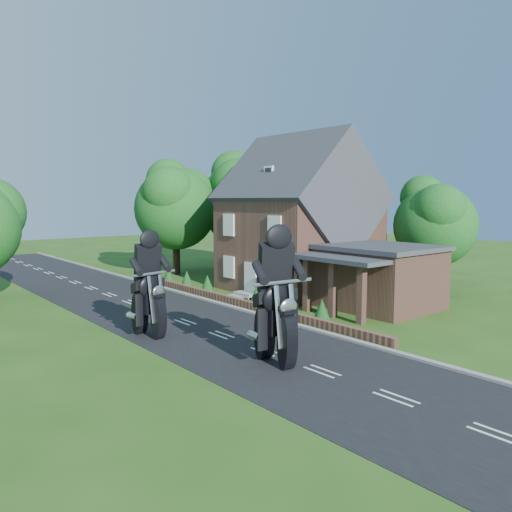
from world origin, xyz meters
TOP-DOWN VIEW (x-y plane):
  - ground at (0.00, 0.00)m, footprint 120.00×120.00m
  - road at (0.00, 0.00)m, footprint 7.00×80.00m
  - kerb at (3.65, 0.00)m, footprint 0.30×80.00m
  - garden_wall at (4.30, 5.00)m, footprint 0.30×22.00m
  - house at (10.49, 6.00)m, footprint 9.54×8.64m
  - annex at (9.87, -0.80)m, footprint 7.05×5.94m
  - tree_annex_side at (17.13, 0.10)m, footprint 5.64×5.20m
  - tree_house_right at (16.65, 8.62)m, footprint 6.51×6.00m
  - tree_behind_house at (14.18, 16.14)m, footprint 7.81×7.20m
  - tree_behind_left at (8.16, 17.13)m, footprint 6.94×6.40m
  - shrub_a at (5.30, -1.00)m, footprint 0.90×0.90m
  - shrub_b at (5.30, 1.50)m, footprint 0.90×0.90m
  - shrub_c at (5.30, 4.00)m, footprint 0.90×0.90m
  - shrub_d at (5.30, 9.00)m, footprint 0.90×0.90m
  - shrub_e at (5.30, 11.50)m, footprint 0.90×0.90m
  - shrub_f at (5.30, 14.00)m, footprint 0.90×0.90m
  - motorcycle_lead at (-0.74, -4.41)m, footprint 0.59×1.66m
  - motorcycle_follow at (-2.53, 1.78)m, footprint 0.64×1.53m

SIDE VIEW (x-z plane):
  - ground at x=0.00m, z-range 0.00..0.00m
  - road at x=0.00m, z-range 0.00..0.02m
  - kerb at x=3.65m, z-range 0.00..0.12m
  - garden_wall at x=4.30m, z-range 0.00..0.40m
  - shrub_a at x=5.30m, z-range 0.00..1.10m
  - shrub_b at x=5.30m, z-range 0.00..1.10m
  - shrub_c at x=5.30m, z-range 0.00..1.10m
  - shrub_d at x=5.30m, z-range 0.00..1.10m
  - shrub_e at x=5.30m, z-range 0.00..1.10m
  - shrub_f at x=5.30m, z-range 0.00..1.10m
  - motorcycle_follow at x=-2.53m, z-range 0.00..1.39m
  - motorcycle_lead at x=-0.74m, z-range 0.00..1.51m
  - annex at x=9.87m, z-range 0.05..3.49m
  - house at x=10.49m, z-range -0.78..9.46m
  - tree_annex_side at x=17.13m, z-range 0.95..8.43m
  - tree_house_right at x=16.65m, z-range 0.99..9.39m
  - tree_behind_left at x=8.16m, z-range 1.15..10.31m
  - tree_behind_house at x=14.18m, z-range 1.19..11.27m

